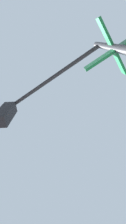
% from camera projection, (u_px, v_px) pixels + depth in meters
% --- Properties ---
extents(traffic_signal_near, '(1.96, 2.92, 5.03)m').
position_uv_depth(traffic_signal_near, '(50.00, 92.00, 2.56)').
color(traffic_signal_near, black).
rests_on(traffic_signal_near, ground_plane).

